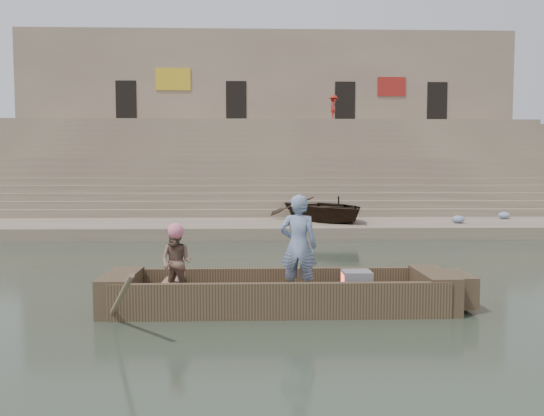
{
  "coord_description": "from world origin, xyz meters",
  "views": [
    {
      "loc": [
        -0.8,
        -10.96,
        2.27
      ],
      "look_at": [
        -0.42,
        1.17,
        1.4
      ],
      "focal_mm": 35.63,
      "sensor_mm": 36.0,
      "label": 1
    }
  ],
  "objects_px": {
    "standing_man": "(298,246)",
    "rowing_man": "(176,262)",
    "television": "(356,283)",
    "pedestrian": "(334,108)",
    "main_rowboat": "(279,302)",
    "beached_rowboat": "(325,208)"
  },
  "relations": [
    {
      "from": "standing_man",
      "to": "rowing_man",
      "type": "xyz_separation_m",
      "value": [
        -1.96,
        0.04,
        -0.26
      ]
    },
    {
      "from": "television",
      "to": "pedestrian",
      "type": "bearing_deg",
      "value": 82.64
    },
    {
      "from": "main_rowboat",
      "to": "standing_man",
      "type": "relative_size",
      "value": 3.02
    },
    {
      "from": "main_rowboat",
      "to": "television",
      "type": "relative_size",
      "value": 10.87
    },
    {
      "from": "standing_man",
      "to": "beached_rowboat",
      "type": "xyz_separation_m",
      "value": [
        1.87,
        11.04,
        -0.2
      ]
    },
    {
      "from": "rowing_man",
      "to": "television",
      "type": "height_order",
      "value": "rowing_man"
    },
    {
      "from": "main_rowboat",
      "to": "beached_rowboat",
      "type": "distance_m",
      "value": 11.18
    },
    {
      "from": "standing_man",
      "to": "rowing_man",
      "type": "height_order",
      "value": "standing_man"
    },
    {
      "from": "standing_man",
      "to": "pedestrian",
      "type": "bearing_deg",
      "value": -88.64
    },
    {
      "from": "rowing_man",
      "to": "beached_rowboat",
      "type": "height_order",
      "value": "rowing_man"
    },
    {
      "from": "rowing_man",
      "to": "main_rowboat",
      "type": "bearing_deg",
      "value": 23.34
    },
    {
      "from": "television",
      "to": "standing_man",
      "type": "bearing_deg",
      "value": -174.26
    },
    {
      "from": "standing_man",
      "to": "pedestrian",
      "type": "distance_m",
      "value": 24.86
    },
    {
      "from": "rowing_man",
      "to": "pedestrian",
      "type": "relative_size",
      "value": 0.74
    },
    {
      "from": "pedestrian",
      "to": "standing_man",
      "type": "bearing_deg",
      "value": 175.86
    },
    {
      "from": "main_rowboat",
      "to": "rowing_man",
      "type": "xyz_separation_m",
      "value": [
        -1.65,
        -0.06,
        0.68
      ]
    },
    {
      "from": "standing_man",
      "to": "pedestrian",
      "type": "height_order",
      "value": "pedestrian"
    },
    {
      "from": "rowing_man",
      "to": "pedestrian",
      "type": "xyz_separation_m",
      "value": [
        6.0,
        23.99,
        5.18
      ]
    },
    {
      "from": "television",
      "to": "pedestrian",
      "type": "distance_m",
      "value": 24.76
    },
    {
      "from": "standing_man",
      "to": "beached_rowboat",
      "type": "bearing_deg",
      "value": -88.71
    },
    {
      "from": "main_rowboat",
      "to": "standing_man",
      "type": "height_order",
      "value": "standing_man"
    },
    {
      "from": "beached_rowboat",
      "to": "television",
      "type": "bearing_deg",
      "value": -117.92
    }
  ]
}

